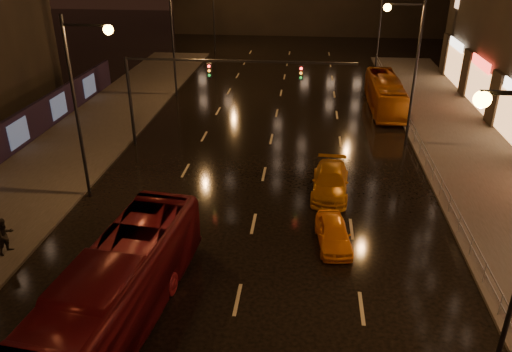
# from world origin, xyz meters

# --- Properties ---
(ground) EXTENTS (140.00, 140.00, 0.00)m
(ground) POSITION_xyz_m (0.00, 20.00, 0.00)
(ground) COLOR black
(ground) RESTS_ON ground
(sidewalk_left) EXTENTS (7.00, 70.00, 0.15)m
(sidewalk_left) POSITION_xyz_m (-13.50, 15.00, 0.07)
(sidewalk_left) COLOR #38332D
(sidewalk_left) RESTS_ON ground
(sidewalk_right) EXTENTS (7.00, 70.00, 0.15)m
(sidewalk_right) POSITION_xyz_m (13.50, 15.00, 0.07)
(sidewalk_right) COLOR #38332D
(sidewalk_right) RESTS_ON ground
(traffic_signal) EXTENTS (15.31, 0.32, 6.20)m
(traffic_signal) POSITION_xyz_m (-5.06, 20.00, 4.74)
(traffic_signal) COLOR black
(traffic_signal) RESTS_ON ground
(railing_right) EXTENTS (0.05, 56.00, 1.00)m
(railing_right) POSITION_xyz_m (10.20, 18.00, 0.90)
(railing_right) COLOR #99999E
(railing_right) RESTS_ON sidewalk_right
(bus_red) EXTENTS (3.98, 11.78, 3.22)m
(bus_red) POSITION_xyz_m (-4.21, 2.00, 1.61)
(bus_red) COLOR #540C12
(bus_red) RESTS_ON ground
(bus_curb) EXTENTS (2.38, 9.92, 2.76)m
(bus_curb) POSITION_xyz_m (9.00, 29.93, 1.38)
(bus_curb) COLOR #A25210
(bus_curb) RESTS_ON ground
(taxi_near) EXTENTS (1.90, 3.86, 1.27)m
(taxi_near) POSITION_xyz_m (4.00, 8.49, 0.63)
(taxi_near) COLOR orange
(taxi_near) RESTS_ON ground
(taxi_far) EXTENTS (2.33, 5.09, 1.44)m
(taxi_far) POSITION_xyz_m (4.00, 13.86, 0.72)
(taxi_far) COLOR #C47912
(taxi_far) RESTS_ON ground
(pedestrian_b) EXTENTS (0.92, 1.04, 1.78)m
(pedestrian_b) POSITION_xyz_m (-11.00, 6.06, 1.04)
(pedestrian_b) COLOR black
(pedestrian_b) RESTS_ON sidewalk_left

